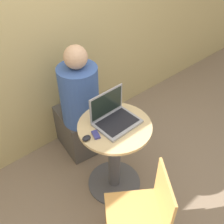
% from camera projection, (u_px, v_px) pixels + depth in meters
% --- Properties ---
extents(ground_plane, '(12.00, 12.00, 0.00)m').
position_uv_depth(ground_plane, '(114.00, 183.00, 2.59)').
color(ground_plane, '#7F6B56').
extents(back_wall, '(7.00, 0.05, 2.60)m').
position_uv_depth(back_wall, '(46.00, 27.00, 2.30)').
color(back_wall, tan).
rests_on(back_wall, ground_plane).
extents(round_table, '(0.60, 0.60, 0.77)m').
position_uv_depth(round_table, '(115.00, 152.00, 2.31)').
color(round_table, '#4C4C51').
rests_on(round_table, ground_plane).
extents(laptop, '(0.35, 0.28, 0.25)m').
position_uv_depth(laptop, '(114.00, 117.00, 2.10)').
color(laptop, gray).
rests_on(laptop, round_table).
extents(cell_phone, '(0.07, 0.10, 0.02)m').
position_uv_depth(cell_phone, '(96.00, 135.00, 2.00)').
color(cell_phone, navy).
rests_on(cell_phone, round_table).
extents(computer_mouse, '(0.07, 0.05, 0.03)m').
position_uv_depth(computer_mouse, '(87.00, 138.00, 1.97)').
color(computer_mouse, black).
rests_on(computer_mouse, round_table).
extents(chair_empty, '(0.56, 0.56, 0.83)m').
position_uv_depth(chair_empty, '(143.00, 215.00, 1.87)').
color(chair_empty, tan).
rests_on(chair_empty, ground_plane).
extents(person_seated, '(0.41, 0.58, 1.26)m').
position_uv_depth(person_seated, '(78.00, 112.00, 2.62)').
color(person_seated, '#4C4742').
rests_on(person_seated, ground_plane).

